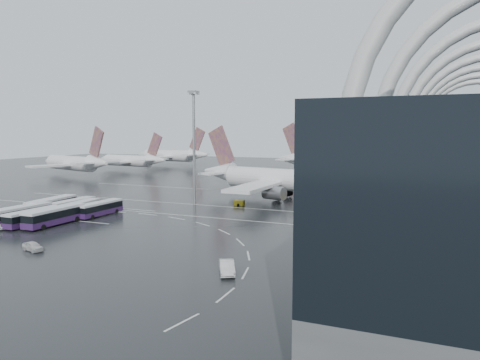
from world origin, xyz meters
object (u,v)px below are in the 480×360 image
at_px(bus_row_far_c, 54,216).
at_px(jet_remote_west, 75,164).
at_px(gse_cart_belly_b, 345,198).
at_px(bus_row_near_a, 52,205).
at_px(bus_row_near_b, 73,206).
at_px(bus_row_near_c, 79,208).
at_px(airliner_gate_c, 357,159).
at_px(jet_remote_far, 173,156).
at_px(van_curve_c, 227,267).
at_px(floodlight_mast, 194,133).
at_px(bus_row_far_a, 21,214).
at_px(gse_cart_belly_e, 315,200).
at_px(van_curve_b, 33,246).
at_px(airliner_gate_b, 342,164).
at_px(van_curve_a, 0,225).
at_px(bus_row_far_b, 33,217).
at_px(jet_remote_mid, 132,161).
at_px(bus_row_near_d, 100,208).
at_px(gse_cart_belly_c, 239,203).
at_px(airliner_main, 286,180).
at_px(gse_cart_belly_a, 304,204).

bearing_deg(bus_row_far_c, jet_remote_west, 39.36).
bearing_deg(gse_cart_belly_b, bus_row_far_c, -129.61).
xyz_separation_m(bus_row_near_a, bus_row_near_b, (3.77, 2.36, -0.23)).
bearing_deg(bus_row_near_c, airliner_gate_c, -20.75).
bearing_deg(jet_remote_far, van_curve_c, 131.69).
bearing_deg(floodlight_mast, jet_remote_west, 151.30).
height_order(bus_row_far_a, gse_cart_belly_b, bus_row_far_a).
xyz_separation_m(jet_remote_far, gse_cart_belly_e, (100.36, -93.71, -4.64)).
height_order(jet_remote_far, van_curve_b, jet_remote_far).
relative_size(airliner_gate_c, gse_cart_belly_e, 30.73).
xyz_separation_m(airliner_gate_b, van_curve_a, (-39.14, -117.48, -4.65)).
bearing_deg(van_curve_c, bus_row_near_c, 123.94).
distance_m(airliner_gate_b, bus_row_far_b, 118.39).
relative_size(floodlight_mast, gse_cart_belly_e, 14.25).
bearing_deg(bus_row_far_c, bus_row_near_c, 14.57).
height_order(airliner_gate_c, van_curve_c, airliner_gate_c).
bearing_deg(jet_remote_mid, gse_cart_belly_b, 160.80).
bearing_deg(bus_row_near_a, jet_remote_mid, 20.55).
distance_m(bus_row_far_b, van_curve_a, 5.75).
relative_size(bus_row_far_b, van_curve_b, 2.94).
bearing_deg(bus_row_near_d, bus_row_far_c, 173.51).
height_order(bus_row_near_a, bus_row_far_a, bus_row_near_a).
xyz_separation_m(bus_row_near_b, bus_row_far_b, (2.91, -13.57, 0.02)).
distance_m(jet_remote_mid, van_curve_c, 161.50).
relative_size(bus_row_far_b, gse_cart_belly_e, 6.29).
distance_m(van_curve_b, floodlight_mast, 52.63).
height_order(bus_row_near_a, van_curve_b, bus_row_near_a).
xyz_separation_m(airliner_gate_c, gse_cart_belly_c, (-8.22, -116.27, -4.69)).
bearing_deg(airliner_main, van_curve_b, -92.33).
bearing_deg(van_curve_b, van_curve_a, 78.13).
bearing_deg(gse_cart_belly_b, airliner_gate_b, 102.30).
height_order(bus_row_far_a, bus_row_far_b, bus_row_far_a).
relative_size(bus_row_far_a, gse_cart_belly_b, 5.42).
bearing_deg(van_curve_a, bus_row_far_a, 46.54).
relative_size(airliner_main, jet_remote_west, 1.28).
relative_size(jet_remote_far, bus_row_near_a, 3.29).
relative_size(gse_cart_belly_b, gse_cart_belly_e, 1.27).
bearing_deg(bus_row_near_c, bus_row_far_b, 167.90).
relative_size(gse_cart_belly_a, gse_cart_belly_e, 1.14).
bearing_deg(bus_row_near_c, bus_row_far_a, 145.50).
relative_size(jet_remote_west, gse_cart_belly_e, 23.20).
height_order(jet_remote_far, gse_cart_belly_e, jet_remote_far).
relative_size(bus_row_near_b, gse_cart_belly_e, 6.22).
bearing_deg(bus_row_near_c, bus_row_near_d, -70.21).
height_order(bus_row_far_b, van_curve_a, bus_row_far_b).
bearing_deg(van_curve_c, airliner_gate_c, 65.47).
distance_m(airliner_main, gse_cart_belly_e, 10.15).
distance_m(airliner_gate_b, bus_row_near_c, 107.52).
bearing_deg(bus_row_near_a, bus_row_far_b, -156.44).
bearing_deg(jet_remote_far, bus_row_near_a, 118.98).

